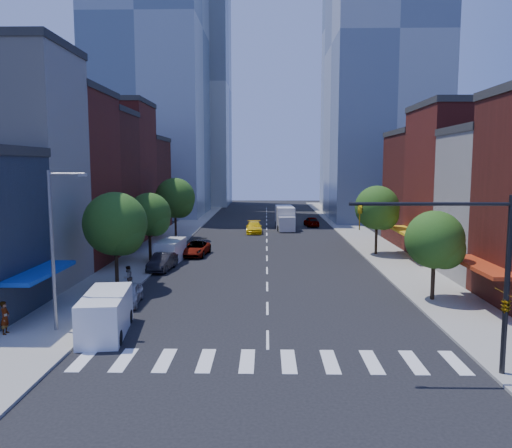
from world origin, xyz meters
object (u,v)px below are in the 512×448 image
(taxi, at_px, (254,227))
(pedestrian_near, at_px, (5,318))
(parked_car_front, at_px, (128,294))
(pedestrian_far, at_px, (128,278))
(cargo_van_far, at_px, (171,251))
(parked_car_rear, at_px, (197,247))
(traffic_car_oncoming, at_px, (286,225))
(box_truck, at_px, (285,219))
(parked_car_second, at_px, (162,262))
(cargo_van_near, at_px, (105,315))
(traffic_car_far, at_px, (311,222))
(parked_car_third, at_px, (196,249))

(taxi, xyz_separation_m, pedestrian_near, (-12.72, -43.07, 0.29))
(parked_car_front, bearing_deg, pedestrian_far, 100.12)
(taxi, bearing_deg, cargo_van_far, -111.66)
(parked_car_rear, height_order, traffic_car_oncoming, parked_car_rear)
(parked_car_front, height_order, taxi, taxi)
(traffic_car_oncoming, height_order, box_truck, box_truck)
(parked_car_second, xyz_separation_m, pedestrian_near, (-5.04, -17.68, 0.30))
(parked_car_second, bearing_deg, parked_car_front, -84.30)
(box_truck, height_order, pedestrian_far, box_truck)
(cargo_van_near, bearing_deg, pedestrian_far, 91.28)
(taxi, relative_size, pedestrian_far, 3.05)
(traffic_car_far, height_order, pedestrian_near, pedestrian_near)
(box_truck, bearing_deg, parked_car_second, -114.46)
(parked_car_rear, xyz_separation_m, pedestrian_far, (-3.00, -16.41, 0.33))
(box_truck, bearing_deg, cargo_van_near, -106.22)
(parked_car_rear, distance_m, taxi, 17.46)
(parked_car_second, relative_size, parked_car_third, 0.88)
(cargo_van_near, distance_m, pedestrian_far, 9.92)
(parked_car_second, height_order, pedestrian_near, pedestrian_near)
(cargo_van_far, xyz_separation_m, pedestrian_near, (-4.99, -21.92, 0.02))
(parked_car_second, height_order, box_truck, box_truck)
(parked_car_front, xyz_separation_m, parked_car_second, (0.04, 11.12, 0.06))
(parked_car_third, bearing_deg, parked_car_rear, 95.37)
(parked_car_second, xyz_separation_m, taxi, (7.68, 25.38, 0.01))
(traffic_car_oncoming, bearing_deg, traffic_car_far, -131.68)
(parked_car_front, xyz_separation_m, parked_car_third, (2.00, 18.51, 0.03))
(parked_car_third, bearing_deg, pedestrian_far, -96.00)
(parked_car_rear, relative_size, box_truck, 0.57)
(traffic_car_far, relative_size, pedestrian_near, 2.43)
(cargo_van_near, xyz_separation_m, traffic_car_far, (16.01, 50.55, -0.40))
(cargo_van_far, distance_m, traffic_car_oncoming, 27.60)
(parked_car_second, distance_m, cargo_van_far, 4.25)
(cargo_van_far, bearing_deg, pedestrian_near, -99.10)
(parked_car_front, height_order, pedestrian_near, pedestrian_near)
(cargo_van_near, relative_size, traffic_car_far, 1.28)
(parked_car_third, height_order, pedestrian_near, pedestrian_near)
(parked_car_second, height_order, taxi, taxi)
(parked_car_front, relative_size, cargo_van_near, 0.72)
(parked_car_third, bearing_deg, parked_car_second, -99.47)
(cargo_van_near, height_order, pedestrian_far, cargo_van_near)
(parked_car_front, bearing_deg, parked_car_rear, 78.87)
(parked_car_rear, relative_size, taxi, 0.90)
(taxi, relative_size, traffic_car_far, 1.20)
(cargo_van_far, bearing_deg, traffic_car_oncoming, 67.08)
(parked_car_front, height_order, parked_car_third, parked_car_third)
(parked_car_rear, height_order, traffic_car_far, traffic_car_far)
(parked_car_rear, bearing_deg, parked_car_front, -96.85)
(traffic_car_oncoming, height_order, pedestrian_far, pedestrian_far)
(pedestrian_far, bearing_deg, parked_car_front, 39.41)
(parked_car_rear, bearing_deg, traffic_car_far, 58.12)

